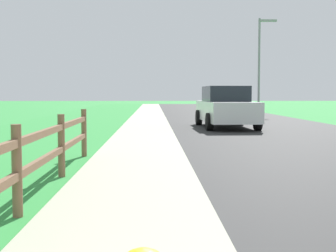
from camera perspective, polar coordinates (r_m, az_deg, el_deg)
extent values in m
plane|color=#318D3D|center=(25.52, -0.20, 0.91)|extent=(120.00, 120.00, 0.00)
cube|color=#292929|center=(27.82, 6.91, 1.14)|extent=(7.00, 66.00, 0.01)
cube|color=#A7A890|center=(27.60, -6.56, 1.12)|extent=(6.00, 66.00, 0.01)
cube|color=#318D3D|center=(27.77, -9.64, 1.11)|extent=(5.00, 66.00, 0.00)
cylinder|color=brown|center=(5.38, -17.60, -5.18)|extent=(0.11, 0.11, 1.01)
cylinder|color=brown|center=(7.78, -12.62, -2.33)|extent=(0.11, 0.11, 1.01)
cylinder|color=brown|center=(10.22, -10.01, -0.82)|extent=(0.11, 0.11, 1.01)
cube|color=brown|center=(5.39, -17.59, -5.71)|extent=(0.07, 9.93, 0.09)
cube|color=brown|center=(5.34, -17.67, -1.96)|extent=(0.07, 9.93, 0.09)
cube|color=white|center=(18.78, 6.95, 1.78)|extent=(1.92, 4.86, 0.76)
cube|color=#1E232B|center=(18.96, 6.86, 3.84)|extent=(1.62, 2.37, 0.59)
cylinder|color=black|center=(17.53, 10.67, 0.52)|extent=(0.24, 0.65, 0.64)
cylinder|color=black|center=(17.18, 4.96, 0.50)|extent=(0.24, 0.65, 0.64)
cylinder|color=black|center=(20.42, 8.61, 1.01)|extent=(0.24, 0.65, 0.64)
cylinder|color=black|center=(20.12, 3.70, 1.01)|extent=(0.24, 0.65, 0.64)
cylinder|color=gray|center=(31.58, 10.82, 7.00)|extent=(0.14, 0.14, 6.16)
cube|color=#999999|center=(32.00, 11.87, 12.22)|extent=(1.10, 0.20, 0.14)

